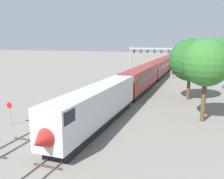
{
  "coord_description": "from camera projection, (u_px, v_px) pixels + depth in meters",
  "views": [
    {
      "loc": [
        13.19,
        -21.47,
        10.04
      ],
      "look_at": [
        1.0,
        12.0,
        3.0
      ],
      "focal_mm": 39.61,
      "sensor_mm": 36.0,
      "label": 1
    }
  ],
  "objects": [
    {
      "name": "stop_sign",
      "position": [
        10.0,
        110.0,
        29.44
      ],
      "size": [
        0.76,
        0.08,
        2.88
      ],
      "color": "gray",
      "rests_on": "ground"
    },
    {
      "name": "ground_plane",
      "position": [
        64.0,
        137.0,
        26.17
      ],
      "size": [
        400.0,
        400.0,
        0.0
      ],
      "primitive_type": "plane",
      "color": "gray"
    },
    {
      "name": "trackside_tree_mid",
      "position": [
        190.0,
        60.0,
        41.7
      ],
      "size": [
        7.14,
        7.14,
        10.42
      ],
      "color": "brown",
      "rests_on": "ground"
    },
    {
      "name": "signal_gantry",
      "position": [
        151.0,
        55.0,
        68.11
      ],
      "size": [
        12.1,
        0.49,
        8.51
      ],
      "color": "#999BA0",
      "rests_on": "ground"
    },
    {
      "name": "trackside_tree_left",
      "position": [
        206.0,
        63.0,
        30.04
      ],
      "size": [
        5.9,
        5.9,
        10.41
      ],
      "color": "brown",
      "rests_on": "ground"
    },
    {
      "name": "track_main",
      "position": [
        165.0,
        72.0,
        80.78
      ],
      "size": [
        2.6,
        200.0,
        0.16
      ],
      "color": "slate",
      "rests_on": "ground"
    },
    {
      "name": "passenger_train",
      "position": [
        169.0,
        62.0,
        89.32
      ],
      "size": [
        3.04,
        151.97,
        4.8
      ],
      "color": "silver",
      "rests_on": "ground"
    },
    {
      "name": "track_near",
      "position": [
        133.0,
        80.0,
        64.2
      ],
      "size": [
        2.6,
        160.0,
        0.16
      ],
      "color": "slate",
      "rests_on": "ground"
    }
  ]
}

